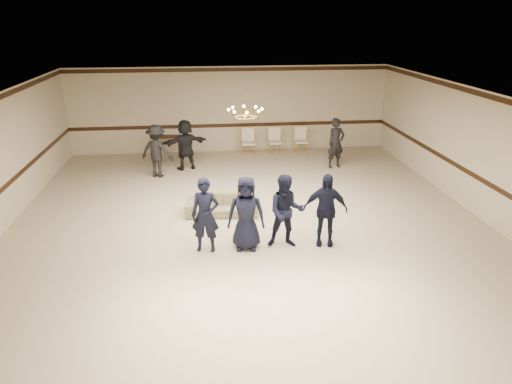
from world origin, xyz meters
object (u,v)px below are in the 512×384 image
Objects in this scene: adult_left at (157,151)px; adult_right at (336,143)px; boy_b at (246,213)px; boy_d at (325,210)px; banquet_chair_mid at (275,142)px; banquet_chair_left at (249,143)px; boy_a at (205,215)px; banquet_chair_right at (301,141)px; chandelier at (245,104)px; adult_mid at (186,145)px; boy_c at (286,212)px; console_table at (167,146)px; settee at (222,204)px.

adult_left is 6.01m from adult_right.
boy_d is at bearing 7.20° from boy_b.
banquet_chair_left is at bearing -179.72° from banquet_chair_mid.
boy_a is at bearing -144.51° from adult_right.
adult_right is at bearing 83.96° from boy_d.
boy_d is (1.80, 0.00, 0.00)m from boy_b.
chandelier is at bearing -113.97° from banquet_chair_right.
adult_left reaches higher than boy_a.
boy_a is 6.04m from adult_mid.
boy_c is at bearing -101.93° from banquet_chair_right.
adult_right is (3.43, 3.45, -2.02)m from chandelier.
chandelier reaches higher than adult_right.
chandelier is at bearing 113.87° from boy_c.
banquet_chair_left is (-2.83, 1.75, -0.35)m from adult_right.
boy_d is 1.69× the size of banquet_chair_mid.
banquet_chair_mid is at bearing 83.41° from boy_b.
adult_left is at bearing -89.70° from console_table.
boy_c is 6.24m from adult_left.
chandelier reaches higher than settee.
adult_left is (-3.27, 5.32, 0.01)m from boy_c.
console_table is at bearing 109.82° from boy_a.
settee is (-0.45, 1.99, -0.58)m from boy_b.
adult_mid is at bearing 159.92° from adult_right.
console_table is (-1.29, 7.57, -0.45)m from boy_a.
adult_left reaches higher than boy_c.
boy_b is at bearing -93.14° from banquet_chair_left.
console_table is at bearing 112.24° from settee.
adult_mid is at bearing -60.22° from console_table.
banquet_chair_left is 1.00× the size of banquet_chair_mid.
banquet_chair_right is at bearing 0.28° from banquet_chair_mid.
settee is at bearing -67.93° from console_table.
adult_mid is at bearing -157.27° from banquet_chair_mid.
adult_left reaches higher than settee.
banquet_chair_left is at bearing 81.72° from settee.
settee is 5.53m from banquet_chair_left.
chandelier is 0.55× the size of boy_b.
banquet_chair_right is at bearing 94.26° from boy_d.
boy_d is at bearing -79.22° from banquet_chair_left.
boy_b is 0.99× the size of adult_mid.
boy_c is at bearing -86.17° from banquet_chair_left.
adult_mid is 5.12m from adult_right.
boy_b is 0.99× the size of adult_right.
boy_d is 7.45m from banquet_chair_right.
adult_mid is 1.80× the size of console_table.
boy_b is at bearing -95.46° from chandelier.
boy_d is at bearing -95.20° from banquet_chair_right.
banquet_chair_mid is (1.00, 0.00, 0.00)m from banquet_chair_left.
boy_c is at bearing -131.56° from adult_right.
chandelier is at bearing -93.48° from banquet_chair_left.
boy_d is (2.70, 0.00, 0.00)m from boy_a.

